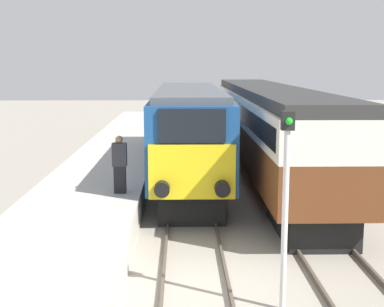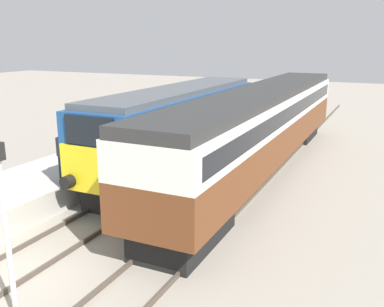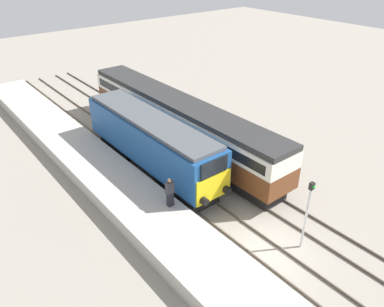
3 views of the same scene
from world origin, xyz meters
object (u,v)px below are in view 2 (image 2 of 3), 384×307
(person_on_platform, at_px, (64,155))
(signal_post, at_px, (5,219))
(locomotive, at_px, (179,126))
(passenger_carriage, at_px, (263,122))

(person_on_platform, distance_m, signal_post, 7.22)
(locomotive, relative_size, signal_post, 3.27)
(locomotive, xyz_separation_m, person_on_platform, (-2.18, -5.11, -0.34))
(locomotive, relative_size, person_on_platform, 7.29)
(passenger_carriage, relative_size, person_on_platform, 11.44)
(locomotive, bearing_deg, person_on_platform, -113.10)
(locomotive, height_order, person_on_platform, locomotive)
(passenger_carriage, relative_size, signal_post, 5.13)
(locomotive, distance_m, person_on_platform, 5.57)
(passenger_carriage, xyz_separation_m, person_on_platform, (-5.58, -6.74, -0.56))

